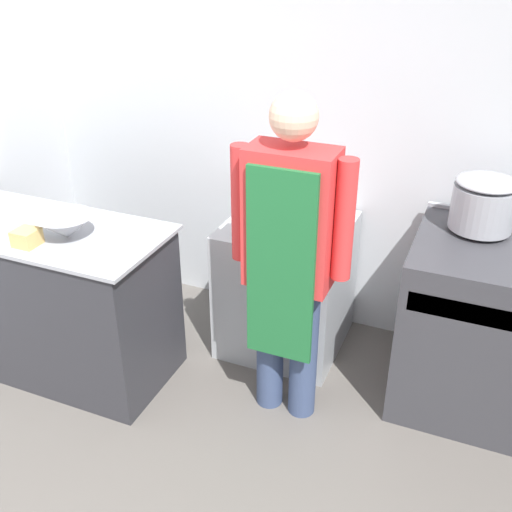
{
  "coord_description": "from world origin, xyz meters",
  "views": [
    {
      "loc": [
        1.0,
        -1.05,
        2.23
      ],
      "look_at": [
        0.06,
        1.19,
        0.92
      ],
      "focal_mm": 42.0,
      "sensor_mm": 36.0,
      "label": 1
    }
  ],
  "objects_px": {
    "person_cook": "(289,251)",
    "stove": "(508,331)",
    "mixing_bowl": "(66,227)",
    "stock_pot": "(484,203)",
    "plastic_tub": "(27,237)",
    "fridge_unit": "(287,286)"
  },
  "relations": [
    {
      "from": "person_cook",
      "to": "stove",
      "type": "bearing_deg",
      "value": 24.76
    },
    {
      "from": "mixing_bowl",
      "to": "stock_pot",
      "type": "height_order",
      "value": "stock_pot"
    },
    {
      "from": "person_cook",
      "to": "plastic_tub",
      "type": "height_order",
      "value": "person_cook"
    },
    {
      "from": "mixing_bowl",
      "to": "plastic_tub",
      "type": "bearing_deg",
      "value": -131.94
    },
    {
      "from": "stove",
      "to": "stock_pot",
      "type": "height_order",
      "value": "stock_pot"
    },
    {
      "from": "stove",
      "to": "stock_pot",
      "type": "relative_size",
      "value": 3.33
    },
    {
      "from": "plastic_tub",
      "to": "stock_pot",
      "type": "bearing_deg",
      "value": 24.77
    },
    {
      "from": "stove",
      "to": "stock_pot",
      "type": "bearing_deg",
      "value": 149.59
    },
    {
      "from": "fridge_unit",
      "to": "plastic_tub",
      "type": "xyz_separation_m",
      "value": [
        -1.04,
        -0.88,
        0.52
      ]
    },
    {
      "from": "mixing_bowl",
      "to": "plastic_tub",
      "type": "relative_size",
      "value": 2.58
    },
    {
      "from": "person_cook",
      "to": "plastic_tub",
      "type": "relative_size",
      "value": 14.71
    },
    {
      "from": "plastic_tub",
      "to": "stock_pot",
      "type": "relative_size",
      "value": 0.37
    },
    {
      "from": "stove",
      "to": "plastic_tub",
      "type": "height_order",
      "value": "plastic_tub"
    },
    {
      "from": "plastic_tub",
      "to": "person_cook",
      "type": "bearing_deg",
      "value": 14.97
    },
    {
      "from": "stove",
      "to": "mixing_bowl",
      "type": "bearing_deg",
      "value": -162.81
    },
    {
      "from": "person_cook",
      "to": "stock_pot",
      "type": "relative_size",
      "value": 5.44
    },
    {
      "from": "fridge_unit",
      "to": "plastic_tub",
      "type": "distance_m",
      "value": 1.46
    },
    {
      "from": "fridge_unit",
      "to": "mixing_bowl",
      "type": "xyz_separation_m",
      "value": [
        -0.92,
        -0.74,
        0.54
      ]
    },
    {
      "from": "plastic_tub",
      "to": "stock_pot",
      "type": "xyz_separation_m",
      "value": [
        2.03,
        0.94,
        0.15
      ]
    },
    {
      "from": "fridge_unit",
      "to": "plastic_tub",
      "type": "relative_size",
      "value": 7.04
    },
    {
      "from": "fridge_unit",
      "to": "person_cook",
      "type": "distance_m",
      "value": 0.79
    },
    {
      "from": "stock_pot",
      "to": "stove",
      "type": "bearing_deg",
      "value": -30.41
    }
  ]
}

